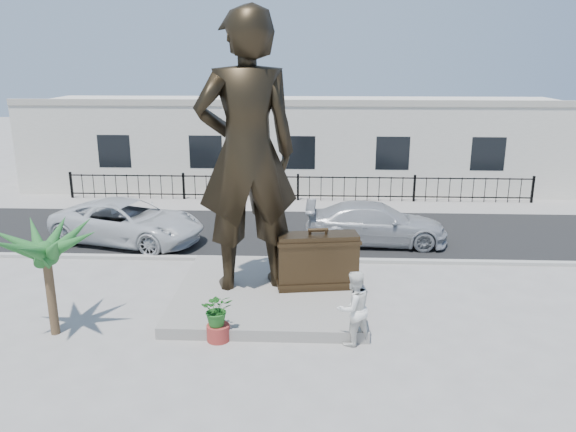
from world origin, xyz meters
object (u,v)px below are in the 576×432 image
Objects in this scene: statue at (247,154)px; tourist at (353,308)px; car_white at (128,222)px; suitcase at (318,261)px.

tourist is (2.79, -2.80, -3.19)m from statue.
statue reaches higher than car_white.
tourist is at bearing -81.30° from suitcase.
suitcase is 1.22× the size of tourist.
suitcase is 0.40× the size of car_white.
statue is 5.08m from tourist.
suitcase is at bearing 161.25° from statue.
tourist is 10.68m from car_white.
statue reaches higher than suitcase.
statue is at bearing 168.52° from suitcase.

